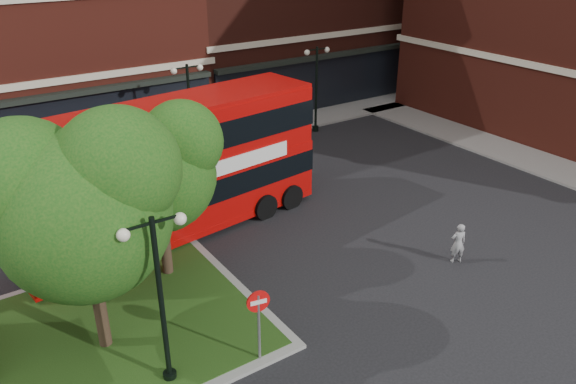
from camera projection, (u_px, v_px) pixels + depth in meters
ground at (335, 313)px, 17.78m from camera, size 120.00×120.00×0.00m
pavement_far at (144, 154)px, 30.11m from camera, size 44.00×3.00×0.12m
pavement_side at (573, 175)px, 27.61m from camera, size 3.00×28.00×0.12m
traffic_island at (49, 355)px, 15.94m from camera, size 12.60×7.60×0.15m
tree_island_west at (76, 200)px, 14.32m from camera, size 5.40×4.71×7.21m
tree_island_east at (153, 164)px, 17.94m from camera, size 4.46×3.90×6.29m
lamp_island at (160, 294)px, 13.93m from camera, size 1.72×0.36×5.00m
lamp_far_left at (190, 107)px, 28.44m from camera, size 1.72×0.36×5.00m
lamp_far_right at (316, 85)px, 32.49m from camera, size 1.72×0.36×5.00m
bus at (172, 162)px, 21.25m from camera, size 12.40×4.29×4.64m
woman at (458, 243)px, 20.22m from camera, size 0.66×0.56×1.55m
car_silver at (21, 171)px, 26.34m from camera, size 4.35×1.88×1.46m
car_white at (231, 128)px, 31.69m from camera, size 4.91×2.10×1.57m
no_entry_sign at (258, 312)px, 15.11m from camera, size 0.65×0.18×2.38m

